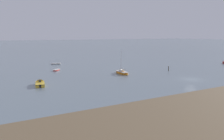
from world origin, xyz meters
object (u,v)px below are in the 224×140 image
at_px(sailboat_moored_0, 122,73).
at_px(motorboat_moored_1, 40,84).
at_px(rowboat_moored_1, 56,64).
at_px(rowboat_moored_4, 57,70).
at_px(mooring_post_near, 168,68).

relative_size(sailboat_moored_0, motorboat_moored_1, 1.25).
xyz_separation_m(rowboat_moored_1, sailboat_moored_0, (8.93, -28.07, 0.13)).
height_order(rowboat_moored_4, motorboat_moored_1, motorboat_moored_1).
relative_size(rowboat_moored_1, mooring_post_near, 2.24).
bearing_deg(motorboat_moored_1, sailboat_moored_0, -68.61).
bearing_deg(rowboat_moored_1, mooring_post_near, -27.34).
xyz_separation_m(rowboat_moored_4, motorboat_moored_1, (-8.76, -17.17, 0.09)).
xyz_separation_m(rowboat_moored_1, motorboat_moored_1, (-13.00, -31.30, 0.08)).
relative_size(rowboat_moored_1, motorboat_moored_1, 0.69).
xyz_separation_m(sailboat_moored_0, mooring_post_near, (13.93, -2.56, 0.41)).
relative_size(motorboat_moored_1, mooring_post_near, 3.23).
relative_size(rowboat_moored_4, mooring_post_near, 1.93).
height_order(rowboat_moored_1, mooring_post_near, mooring_post_near).
height_order(motorboat_moored_1, mooring_post_near, mooring_post_near).
height_order(rowboat_moored_1, rowboat_moored_4, rowboat_moored_1).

